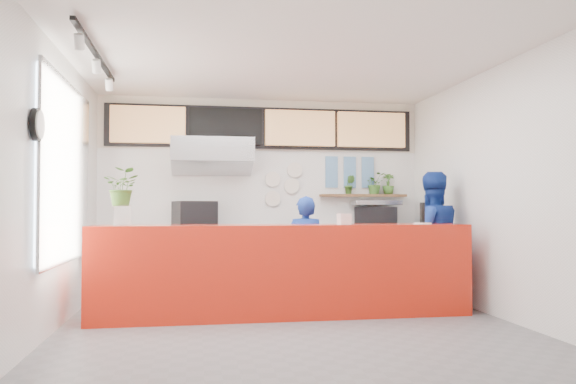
# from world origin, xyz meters

# --- Properties ---
(floor) EXTENTS (5.00, 5.00, 0.00)m
(floor) POSITION_xyz_m (0.00, 0.00, 0.00)
(floor) COLOR slate
(floor) RESTS_ON ground
(ceiling) EXTENTS (5.00, 5.00, 0.00)m
(ceiling) POSITION_xyz_m (0.00, 0.00, 3.00)
(ceiling) COLOR silver
(wall_back) EXTENTS (5.00, 0.00, 5.00)m
(wall_back) POSITION_xyz_m (0.00, 2.50, 1.50)
(wall_back) COLOR white
(wall_back) RESTS_ON ground
(wall_left) EXTENTS (0.00, 5.00, 5.00)m
(wall_left) POSITION_xyz_m (-2.50, 0.00, 1.50)
(wall_left) COLOR white
(wall_left) RESTS_ON ground
(wall_right) EXTENTS (0.00, 5.00, 5.00)m
(wall_right) POSITION_xyz_m (2.50, 0.00, 1.50)
(wall_right) COLOR white
(wall_right) RESTS_ON ground
(service_counter) EXTENTS (4.50, 0.60, 1.10)m
(service_counter) POSITION_xyz_m (0.00, 0.40, 0.55)
(service_counter) COLOR red
(service_counter) RESTS_ON ground
(cream_band) EXTENTS (5.00, 0.02, 0.80)m
(cream_band) POSITION_xyz_m (0.00, 2.49, 2.60)
(cream_band) COLOR beige
(cream_band) RESTS_ON wall_back
(prep_bench) EXTENTS (1.80, 0.60, 0.90)m
(prep_bench) POSITION_xyz_m (-0.80, 2.20, 0.45)
(prep_bench) COLOR #B2B5BA
(prep_bench) RESTS_ON ground
(panini_oven) EXTENTS (0.68, 0.68, 0.50)m
(panini_oven) POSITION_xyz_m (-1.06, 2.20, 1.15)
(panini_oven) COLOR black
(panini_oven) RESTS_ON prep_bench
(extraction_hood) EXTENTS (1.20, 0.70, 0.35)m
(extraction_hood) POSITION_xyz_m (-0.80, 2.15, 2.15)
(extraction_hood) COLOR #B2B5BA
(extraction_hood) RESTS_ON ceiling
(hood_lip) EXTENTS (1.20, 0.69, 0.31)m
(hood_lip) POSITION_xyz_m (-0.80, 2.15, 1.95)
(hood_lip) COLOR #B2B5BA
(hood_lip) RESTS_ON ceiling
(right_bench) EXTENTS (1.80, 0.60, 0.90)m
(right_bench) POSITION_xyz_m (1.50, 2.20, 0.45)
(right_bench) COLOR #B2B5BA
(right_bench) RESTS_ON ground
(espresso_machine) EXTENTS (0.76, 0.64, 0.42)m
(espresso_machine) POSITION_xyz_m (1.74, 2.20, 1.11)
(espresso_machine) COLOR black
(espresso_machine) RESTS_ON right_bench
(espresso_tray) EXTENTS (0.76, 0.56, 0.07)m
(espresso_tray) POSITION_xyz_m (1.74, 2.20, 1.38)
(espresso_tray) COLOR #B0B4B8
(espresso_tray) RESTS_ON espresso_machine
(herb_shelf) EXTENTS (1.40, 0.18, 0.04)m
(herb_shelf) POSITION_xyz_m (1.60, 2.40, 1.50)
(herb_shelf) COLOR brown
(herb_shelf) RESTS_ON wall_back
(menu_board_far_left) EXTENTS (1.10, 0.10, 0.55)m
(menu_board_far_left) POSITION_xyz_m (-1.75, 2.38, 2.55)
(menu_board_far_left) COLOR tan
(menu_board_far_left) RESTS_ON wall_back
(menu_board_mid_left) EXTENTS (1.10, 0.10, 0.55)m
(menu_board_mid_left) POSITION_xyz_m (-0.59, 2.38, 2.55)
(menu_board_mid_left) COLOR black
(menu_board_mid_left) RESTS_ON wall_back
(menu_board_mid_right) EXTENTS (1.10, 0.10, 0.55)m
(menu_board_mid_right) POSITION_xyz_m (0.57, 2.38, 2.55)
(menu_board_mid_right) COLOR tan
(menu_board_mid_right) RESTS_ON wall_back
(menu_board_far_right) EXTENTS (1.10, 0.10, 0.55)m
(menu_board_far_right) POSITION_xyz_m (1.73, 2.38, 2.55)
(menu_board_far_right) COLOR tan
(menu_board_far_right) RESTS_ON wall_back
(soffit) EXTENTS (4.80, 0.04, 0.65)m
(soffit) POSITION_xyz_m (0.00, 2.46, 2.55)
(soffit) COLOR black
(soffit) RESTS_ON wall_back
(window_pane) EXTENTS (0.04, 2.20, 1.90)m
(window_pane) POSITION_xyz_m (-2.47, 0.30, 1.70)
(window_pane) COLOR silver
(window_pane) RESTS_ON wall_left
(window_frame) EXTENTS (0.03, 2.30, 2.00)m
(window_frame) POSITION_xyz_m (-2.45, 0.30, 1.70)
(window_frame) COLOR #B2B5BA
(window_frame) RESTS_ON wall_left
(wall_clock_rim) EXTENTS (0.05, 0.30, 0.30)m
(wall_clock_rim) POSITION_xyz_m (-2.46, -0.90, 2.05)
(wall_clock_rim) COLOR black
(wall_clock_rim) RESTS_ON wall_left
(wall_clock_face) EXTENTS (0.02, 0.26, 0.26)m
(wall_clock_face) POSITION_xyz_m (-2.43, -0.90, 2.05)
(wall_clock_face) COLOR white
(wall_clock_face) RESTS_ON wall_left
(track_rail) EXTENTS (0.05, 2.40, 0.04)m
(track_rail) POSITION_xyz_m (-2.10, 0.00, 2.94)
(track_rail) COLOR black
(track_rail) RESTS_ON ceiling
(dec_plate_a) EXTENTS (0.24, 0.03, 0.24)m
(dec_plate_a) POSITION_xyz_m (0.15, 2.47, 1.75)
(dec_plate_a) COLOR silver
(dec_plate_a) RESTS_ON wall_back
(dec_plate_b) EXTENTS (0.24, 0.03, 0.24)m
(dec_plate_b) POSITION_xyz_m (0.45, 2.47, 1.65)
(dec_plate_b) COLOR silver
(dec_plate_b) RESTS_ON wall_back
(dec_plate_c) EXTENTS (0.24, 0.03, 0.24)m
(dec_plate_c) POSITION_xyz_m (0.15, 2.47, 1.45)
(dec_plate_c) COLOR silver
(dec_plate_c) RESTS_ON wall_back
(dec_plate_d) EXTENTS (0.24, 0.03, 0.24)m
(dec_plate_d) POSITION_xyz_m (0.50, 2.47, 1.90)
(dec_plate_d) COLOR silver
(dec_plate_d) RESTS_ON wall_back
(photo_frame_a) EXTENTS (0.20, 0.02, 0.25)m
(photo_frame_a) POSITION_xyz_m (1.10, 2.48, 2.00)
(photo_frame_a) COLOR #598CBF
(photo_frame_a) RESTS_ON wall_back
(photo_frame_b) EXTENTS (0.20, 0.02, 0.25)m
(photo_frame_b) POSITION_xyz_m (1.40, 2.48, 2.00)
(photo_frame_b) COLOR #598CBF
(photo_frame_b) RESTS_ON wall_back
(photo_frame_c) EXTENTS (0.20, 0.02, 0.25)m
(photo_frame_c) POSITION_xyz_m (1.70, 2.48, 2.00)
(photo_frame_c) COLOR #598CBF
(photo_frame_c) RESTS_ON wall_back
(photo_frame_d) EXTENTS (0.20, 0.02, 0.25)m
(photo_frame_d) POSITION_xyz_m (1.10, 2.48, 1.75)
(photo_frame_d) COLOR #598CBF
(photo_frame_d) RESTS_ON wall_back
(photo_frame_e) EXTENTS (0.20, 0.02, 0.25)m
(photo_frame_e) POSITION_xyz_m (1.40, 2.48, 1.75)
(photo_frame_e) COLOR #598CBF
(photo_frame_e) RESTS_ON wall_back
(photo_frame_f) EXTENTS (0.20, 0.02, 0.25)m
(photo_frame_f) POSITION_xyz_m (1.70, 2.48, 1.75)
(photo_frame_f) COLOR #598CBF
(photo_frame_f) RESTS_ON wall_back
(staff_center) EXTENTS (0.62, 0.51, 1.45)m
(staff_center) POSITION_xyz_m (0.38, 0.98, 0.73)
(staff_center) COLOR navy
(staff_center) RESTS_ON ground
(staff_right) EXTENTS (0.88, 0.69, 1.79)m
(staff_right) POSITION_xyz_m (2.09, 0.91, 0.89)
(staff_right) COLOR navy
(staff_right) RESTS_ON ground
(herb_b) EXTENTS (0.21, 0.19, 0.30)m
(herb_b) POSITION_xyz_m (1.38, 2.40, 1.67)
(herb_b) COLOR #376523
(herb_b) RESTS_ON herb_shelf
(herb_c) EXTENTS (0.37, 0.34, 0.34)m
(herb_c) POSITION_xyz_m (1.79, 2.40, 1.69)
(herb_c) COLOR #376523
(herb_c) RESTS_ON herb_shelf
(herb_d) EXTENTS (0.22, 0.21, 0.34)m
(herb_d) POSITION_xyz_m (2.02, 2.40, 1.69)
(herb_d) COLOR #376523
(herb_d) RESTS_ON herb_shelf
(glass_vase) EXTENTS (0.25, 0.25, 0.24)m
(glass_vase) POSITION_xyz_m (-1.87, 0.40, 1.22)
(glass_vase) COLOR silver
(glass_vase) RESTS_ON service_counter
(basil_vase) EXTENTS (0.45, 0.41, 0.44)m
(basil_vase) POSITION_xyz_m (-1.87, 0.40, 1.54)
(basil_vase) COLOR #376523
(basil_vase) RESTS_ON glass_vase
(napkin_holder) EXTENTS (0.17, 0.13, 0.13)m
(napkin_holder) POSITION_xyz_m (0.73, 0.37, 1.17)
(napkin_holder) COLOR white
(napkin_holder) RESTS_ON service_counter
(white_plate) EXTENTS (0.26, 0.26, 0.02)m
(white_plate) POSITION_xyz_m (1.74, 0.39, 1.11)
(white_plate) COLOR white
(white_plate) RESTS_ON service_counter
(pepper_mill) EXTENTS (0.07, 0.07, 0.25)m
(pepper_mill) POSITION_xyz_m (1.74, 0.39, 1.24)
(pepper_mill) COLOR black
(pepper_mill) RESTS_ON white_plate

